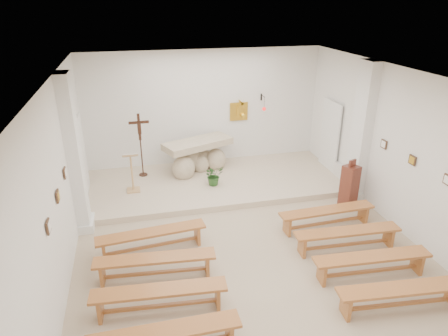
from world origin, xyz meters
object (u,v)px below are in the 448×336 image
object	(u,v)px
altar	(197,158)
bench_right_second	(347,235)
crucifix_stand	(140,141)
bench_right_third	(372,261)
bench_left_second	(155,262)
bench_left_third	(159,295)
donation_pedestal	(349,186)
lectern	(132,172)
bench_left_fourth	(165,336)
bench_left_front	(152,236)
bench_right_front	(327,214)
bench_right_fourth	(402,293)

from	to	relation	value
altar	bench_right_second	size ratio (longest dim) A/B	0.95
crucifix_stand	bench_right_third	xyz separation A→B (m)	(3.89, -5.36, -0.84)
bench_left_second	bench_right_second	size ratio (longest dim) A/B	1.00
bench_left_third	crucifix_stand	bearing A→B (deg)	94.63
donation_pedestal	bench_left_second	size ratio (longest dim) A/B	0.56
lectern	bench_right_second	bearing A→B (deg)	-40.18
bench_left_second	bench_left_fourth	world-z (taller)	same
donation_pedestal	bench_left_front	world-z (taller)	donation_pedestal
bench_right_front	bench_left_third	world-z (taller)	same
bench_left_front	bench_right_third	size ratio (longest dim) A/B	1.00
bench_right_front	bench_right_second	world-z (taller)	same
bench_left_second	bench_right_third	world-z (taller)	same
bench_left_second	bench_right_third	bearing A→B (deg)	-7.86
lectern	bench_right_front	xyz separation A→B (m)	(4.19, -2.61, -0.34)
crucifix_stand	bench_right_third	bearing A→B (deg)	-54.83
bench_right_front	lectern	bearing A→B (deg)	145.82
altar	bench_right_third	xyz separation A→B (m)	(2.32, -5.31, -0.19)
bench_left_second	bench_right_fourth	bearing A→B (deg)	-19.56
crucifix_stand	bench_left_second	bearing A→B (deg)	-90.89
bench_left_second	donation_pedestal	bearing A→B (deg)	24.02
bench_left_fourth	bench_right_fourth	distance (m)	3.89
donation_pedestal	bench_left_third	bearing A→B (deg)	-173.83
bench_right_third	bench_right_second	bearing A→B (deg)	93.95
bench_left_second	bench_right_second	bearing A→B (deg)	5.04
altar	crucifix_stand	bearing A→B (deg)	156.20
bench_right_front	bench_right_third	distance (m)	1.78
altar	lectern	distance (m)	2.09
bench_left_third	bench_left_fourth	distance (m)	0.89
bench_left_front	bench_right_third	world-z (taller)	same
donation_pedestal	bench_right_fourth	distance (m)	3.60
bench_right_fourth	bench_left_fourth	bearing A→B (deg)	-174.53
bench_right_fourth	bench_right_third	bearing A→B (deg)	95.47
altar	bench_left_third	distance (m)	5.54
crucifix_stand	bench_left_front	world-z (taller)	crucifix_stand
altar	bench_left_second	world-z (taller)	altar
lectern	bench_right_second	xyz separation A→B (m)	(4.19, -3.50, -0.34)
bench_right_front	bench_left_second	bearing A→B (deg)	-169.38
lectern	donation_pedestal	distance (m)	5.48
altar	bench_left_front	world-z (taller)	altar
crucifix_stand	bench_left_fourth	world-z (taller)	crucifix_stand
bench_right_second	donation_pedestal	bearing A→B (deg)	62.78
crucifix_stand	bench_left_second	distance (m)	4.54
bench_right_second	bench_right_fourth	size ratio (longest dim) A/B	1.00
crucifix_stand	altar	bearing A→B (deg)	-2.64
altar	bench_left_second	size ratio (longest dim) A/B	0.94
bench_left_second	bench_left_third	distance (m)	0.89
bench_right_third	bench_left_fourth	distance (m)	4.00
bench_left_second	bench_right_third	size ratio (longest dim) A/B	1.00
bench_left_front	bench_right_second	size ratio (longest dim) A/B	1.00
bench_left_front	bench_left_second	bearing A→B (deg)	-95.59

